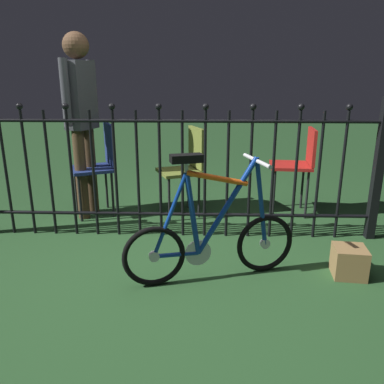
# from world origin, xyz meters

# --- Properties ---
(ground_plane) EXTENTS (20.00, 20.00, 0.00)m
(ground_plane) POSITION_xyz_m (0.00, 0.00, 0.00)
(ground_plane) COLOR #244A24
(iron_fence) EXTENTS (3.38, 0.07, 1.19)m
(iron_fence) POSITION_xyz_m (-0.06, 0.73, 0.60)
(iron_fence) COLOR black
(iron_fence) RESTS_ON ground
(bicycle) EXTENTS (1.17, 0.47, 0.87)m
(bicycle) POSITION_xyz_m (0.28, -0.01, 0.31)
(bicycle) COLOR black
(bicycle) RESTS_ON ground
(chair_navy) EXTENTS (0.52, 0.52, 0.91)m
(chair_navy) POSITION_xyz_m (-0.80, 1.28, 0.55)
(chair_navy) COLOR black
(chair_navy) RESTS_ON ground
(chair_olive) EXTENTS (0.50, 0.50, 0.87)m
(chair_olive) POSITION_xyz_m (0.05, 1.30, 0.52)
(chair_olive) COLOR black
(chair_olive) RESTS_ON ground
(chair_red) EXTENTS (0.43, 0.43, 0.86)m
(chair_red) POSITION_xyz_m (1.16, 1.36, 0.54)
(chair_red) COLOR black
(chair_red) RESTS_ON ground
(person_visitor) EXTENTS (0.26, 0.46, 1.72)m
(person_visitor) POSITION_xyz_m (-0.93, 1.22, 1.04)
(person_visitor) COLOR #4C3823
(person_visitor) RESTS_ON ground
(display_crate) EXTENTS (0.24, 0.24, 0.21)m
(display_crate) POSITION_xyz_m (1.24, 0.06, 0.10)
(display_crate) COLOR olive
(display_crate) RESTS_ON ground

